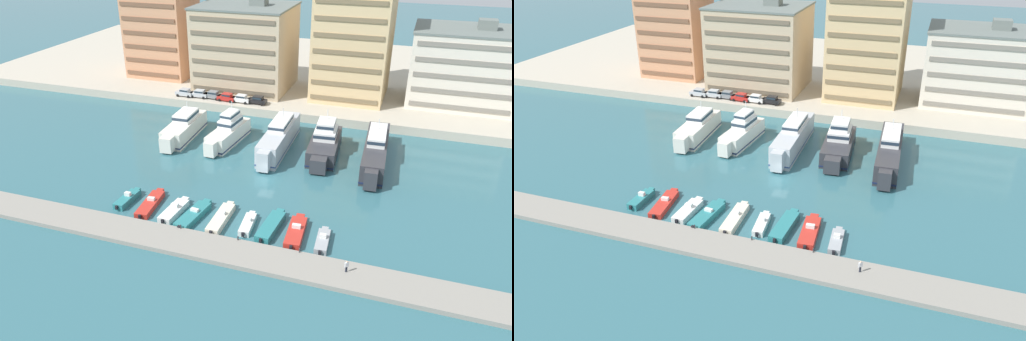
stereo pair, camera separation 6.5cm
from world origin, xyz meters
The scene contains 31 objects.
ground_plane centered at (0.00, 0.00, 0.00)m, with size 400.00×400.00×0.00m, color #336670.
quay_promenade centered at (0.00, 61.94, 0.92)m, with size 180.00×70.00×1.83m, color #BCB29E.
pier_dock centered at (0.00, -20.55, 0.33)m, with size 120.00×5.41×0.65m, color gray.
yacht_ivory_far_left centered at (-20.68, 11.89, 1.97)m, with size 4.83×16.75×6.63m.
yacht_ivory_left centered at (-11.53, 12.21, 2.15)m, with size 4.80×15.19×7.75m.
yacht_silver_mid_left centered at (-1.60, 12.58, 2.27)m, with size 4.23×21.21×7.16m.
yacht_charcoal_center_left centered at (6.85, 13.15, 2.14)m, with size 6.07×17.16×7.87m.
yacht_charcoal_center centered at (15.96, 12.90, 2.14)m, with size 4.87×22.70×6.98m.
motorboat_teal_far_left centered at (-17.77, -13.34, 0.52)m, with size 1.73×6.12×1.58m.
motorboat_red_left centered at (-13.86, -13.30, 0.45)m, with size 2.80×8.28×1.31m.
motorboat_white_mid_left centered at (-9.55, -13.93, 0.49)m, with size 2.21×7.12×1.50m.
motorboat_teal_center_left centered at (-6.41, -14.04, 0.47)m, with size 2.84×8.29×1.28m.
motorboat_cream_center centered at (-2.28, -13.71, 0.51)m, with size 2.10×8.47×1.45m.
motorboat_white_center_right centered at (1.78, -13.80, 0.46)m, with size 2.04×6.03×1.33m.
motorboat_teal_mid_right centered at (5.03, -13.36, 0.53)m, with size 2.44×8.32×1.05m.
motorboat_red_right centered at (8.65, -13.57, 0.51)m, with size 2.75×8.19×1.51m.
motorboat_grey_far_right centered at (12.52, -14.40, 0.46)m, with size 2.01×6.04×1.38m.
car_silver_far_left centered at (-29.06, 29.46, 2.81)m, with size 4.15×2.03×1.80m.
car_silver_left centered at (-25.51, 29.76, 2.81)m, with size 4.11×1.94×1.80m.
car_grey_mid_left centered at (-22.29, 29.94, 2.81)m, with size 4.19×2.10×1.80m.
car_red_center_left centered at (-18.77, 29.52, 2.81)m, with size 4.22×2.18×1.80m.
car_white_center centered at (-15.34, 29.61, 2.81)m, with size 4.16×2.04×1.80m.
car_black_center_right centered at (-11.63, 29.91, 2.81)m, with size 4.18×2.09×1.80m.
apartment_block_far_left centered at (-41.90, 44.27, 15.38)m, with size 15.81×13.26×28.95m.
apartment_block_left centered at (-18.36, 41.15, 11.40)m, with size 21.58×18.02×21.06m.
apartment_block_mid_left centered at (6.39, 42.72, 15.49)m, with size 16.06×17.48×29.21m.
apartment_block_center_left centered at (29.68, 45.03, 9.95)m, with size 21.81×16.24×18.15m.
pedestrian_near_edge centered at (16.59, -20.06, 1.62)m, with size 0.49×0.46×1.63m.
bollard_west centered at (-6.44, -18.09, 0.98)m, with size 0.20×0.20×0.61m.
bollard_west_mid centered at (1.93, -18.09, 0.98)m, with size 0.20×0.20×0.61m.
bollard_east_mid centered at (10.30, -18.09, 0.98)m, with size 0.20×0.20×0.61m.
Camera 2 is at (21.89, -68.70, 38.89)m, focal length 35.00 mm.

